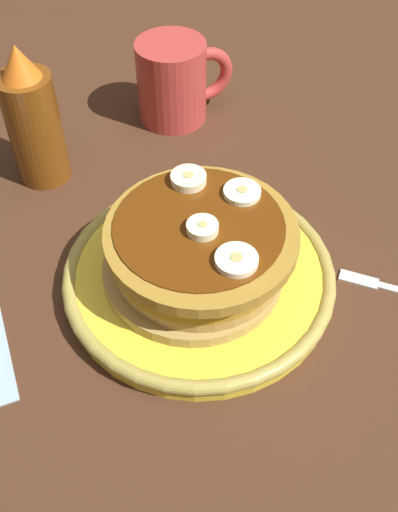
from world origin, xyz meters
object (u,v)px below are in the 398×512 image
plate (199,275)px  banana_slice_3 (188,179)px  banana_slice_2 (236,260)px  syrup_bottle (33,122)px  coffee_mug (175,80)px  banana_slice_1 (242,193)px  banana_slice_0 (204,228)px  pancake_stack (200,250)px

plate → banana_slice_3: bearing=79.0°
banana_slice_2 → syrup_bottle: (-11.18, 24.87, -1.06)cm
coffee_mug → syrup_bottle: size_ratio=0.77×
banana_slice_1 → banana_slice_3: banana_slice_3 is taller
coffee_mug → banana_slice_2: bearing=-100.3°
plate → coffee_mug: coffee_mug is taller
plate → banana_slice_0: banana_slice_0 is taller
banana_slice_1 → coffee_mug: 23.37cm
banana_slice_0 → syrup_bottle: 23.18cm
banana_slice_3 → plate: bearing=-101.0°
coffee_mug → syrup_bottle: syrup_bottle is taller
pancake_stack → banana_slice_3: banana_slice_3 is taller
banana_slice_3 → banana_slice_0: bearing=-98.0°
banana_slice_1 → pancake_stack: bearing=-154.8°
pancake_stack → coffee_mug: coffee_mug is taller
banana_slice_0 → banana_slice_2: bearing=-75.6°
banana_slice_2 → coffee_mug: size_ratio=0.30×
banana_slice_2 → banana_slice_3: size_ratio=1.08×
plate → pancake_stack: bearing=-86.3°
plate → pancake_stack: pancake_stack is taller
banana_slice_0 → plate: bearing=102.5°
coffee_mug → plate: bearing=-104.9°
banana_slice_3 → syrup_bottle: size_ratio=0.21×
banana_slice_0 → syrup_bottle: (-10.14, 20.81, -1.15)cm
plate → pancake_stack: 3.55cm
coffee_mug → banana_slice_3: bearing=-105.9°
banana_slice_0 → banana_slice_1: 5.35cm
banana_slice_3 → pancake_stack: bearing=-100.5°
syrup_bottle → coffee_mug: bearing=17.1°
pancake_stack → coffee_mug: 26.17cm
banana_slice_3 → coffee_mug: size_ratio=0.27×
pancake_stack → banana_slice_1: size_ratio=5.26×
banana_slice_0 → banana_slice_3: bearing=82.0°
banana_slice_1 → syrup_bottle: 23.24cm
banana_slice_2 → plate: bearing=104.1°
pancake_stack → banana_slice_3: bearing=79.5°
plate → coffee_mug: 26.27cm
banana_slice_3 → coffee_mug: 21.01cm
banana_slice_0 → banana_slice_1: (4.54, 2.83, -0.12)cm
banana_slice_1 → banana_slice_3: bearing=140.1°
plate → banana_slice_1: 8.37cm
plate → banana_slice_3: 8.55cm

